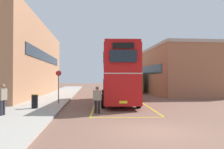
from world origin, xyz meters
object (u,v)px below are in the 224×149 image
(single_deck_bus, at_px, (129,81))
(pedestrian_boarding, at_px, (97,98))
(bus_stop_sign, at_px, (59,84))
(litter_bin, at_px, (35,101))
(pedestrian_waiting_near, at_px, (3,97))
(double_decker_bus, at_px, (118,74))

(single_deck_bus, distance_m, pedestrian_boarding, 21.18)
(single_deck_bus, height_order, bus_stop_sign, single_deck_bus)
(litter_bin, xyz_separation_m, bus_stop_sign, (1.17, 2.87, 1.12))
(single_deck_bus, bearing_deg, litter_bin, -117.56)
(pedestrian_waiting_near, distance_m, litter_bin, 2.93)
(single_deck_bus, relative_size, pedestrian_boarding, 5.55)
(double_decker_bus, relative_size, single_deck_bus, 1.10)
(double_decker_bus, bearing_deg, pedestrian_boarding, -110.18)
(double_decker_bus, relative_size, litter_bin, 10.83)
(pedestrian_waiting_near, xyz_separation_m, litter_bin, (1.05, 2.69, -0.52))
(double_decker_bus, xyz_separation_m, bus_stop_sign, (-4.99, -0.86, -0.78))
(pedestrian_waiting_near, bearing_deg, single_deck_bus, 63.19)
(double_decker_bus, height_order, bus_stop_sign, double_decker_bus)
(double_decker_bus, distance_m, pedestrian_boarding, 6.02)
(double_decker_bus, bearing_deg, pedestrian_waiting_near, -138.36)
(bus_stop_sign, bearing_deg, pedestrian_boarding, -57.00)
(single_deck_bus, xyz_separation_m, litter_bin, (-9.75, -18.69, -1.03))
(litter_bin, bearing_deg, pedestrian_waiting_near, -111.39)
(pedestrian_boarding, distance_m, bus_stop_sign, 5.53)
(double_decker_bus, height_order, pedestrian_waiting_near, double_decker_bus)
(single_deck_bus, xyz_separation_m, pedestrian_boarding, (-5.60, -20.42, -0.68))
(double_decker_bus, relative_size, bus_stop_sign, 3.85)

